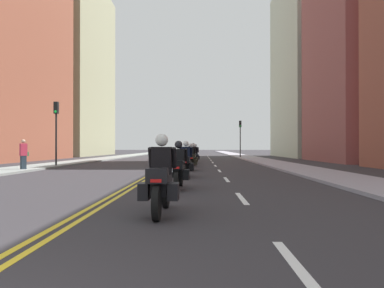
{
  "coord_description": "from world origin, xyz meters",
  "views": [
    {
      "loc": [
        2.37,
        -2.46,
        1.37
      ],
      "look_at": [
        1.69,
        29.92,
        1.61
      ],
      "focal_mm": 36.6,
      "sensor_mm": 36.0,
      "label": 1
    }
  ],
  "objects_px": {
    "motorcycle_4": "(193,157)",
    "motorcycle_7": "(194,154)",
    "motorcycle_1": "(178,169)",
    "pedestrian_1": "(23,155)",
    "motorcycle_3": "(190,159)",
    "traffic_light_near": "(56,122)",
    "traffic_light_far": "(240,132)",
    "motorcycle_2": "(186,163)",
    "motorcycle_0": "(161,182)",
    "motorcycle_5": "(195,156)",
    "motorcycle_6": "(195,154)"
  },
  "relations": [
    {
      "from": "motorcycle_0",
      "to": "traffic_light_near",
      "type": "height_order",
      "value": "traffic_light_near"
    },
    {
      "from": "motorcycle_5",
      "to": "motorcycle_6",
      "type": "bearing_deg",
      "value": 92.88
    },
    {
      "from": "motorcycle_1",
      "to": "pedestrian_1",
      "type": "relative_size",
      "value": 1.22
    },
    {
      "from": "motorcycle_5",
      "to": "motorcycle_7",
      "type": "distance_m",
      "value": 9.82
    },
    {
      "from": "traffic_light_far",
      "to": "motorcycle_0",
      "type": "bearing_deg",
      "value": -98.06
    },
    {
      "from": "motorcycle_4",
      "to": "motorcycle_5",
      "type": "relative_size",
      "value": 1.0
    },
    {
      "from": "motorcycle_6",
      "to": "traffic_light_near",
      "type": "height_order",
      "value": "traffic_light_near"
    },
    {
      "from": "motorcycle_4",
      "to": "traffic_light_near",
      "type": "xyz_separation_m",
      "value": [
        -9.21,
        -1.51,
        2.39
      ]
    },
    {
      "from": "traffic_light_near",
      "to": "traffic_light_far",
      "type": "relative_size",
      "value": 0.95
    },
    {
      "from": "motorcycle_7",
      "to": "pedestrian_1",
      "type": "height_order",
      "value": "pedestrian_1"
    },
    {
      "from": "motorcycle_3",
      "to": "motorcycle_1",
      "type": "bearing_deg",
      "value": -94.05
    },
    {
      "from": "motorcycle_0",
      "to": "pedestrian_1",
      "type": "xyz_separation_m",
      "value": [
        -9.18,
        13.97,
        0.26
      ]
    },
    {
      "from": "motorcycle_5",
      "to": "traffic_light_far",
      "type": "xyz_separation_m",
      "value": [
        5.39,
        15.89,
        2.54
      ]
    },
    {
      "from": "motorcycle_1",
      "to": "motorcycle_5",
      "type": "bearing_deg",
      "value": 90.97
    },
    {
      "from": "motorcycle_1",
      "to": "motorcycle_3",
      "type": "xyz_separation_m",
      "value": [
        0.14,
        10.02,
        0.01
      ]
    },
    {
      "from": "motorcycle_0",
      "to": "motorcycle_6",
      "type": "xyz_separation_m",
      "value": [
        0.29,
        29.34,
        -0.01
      ]
    },
    {
      "from": "traffic_light_far",
      "to": "motorcycle_1",
      "type": "bearing_deg",
      "value": -99.04
    },
    {
      "from": "motorcycle_4",
      "to": "motorcycle_7",
      "type": "bearing_deg",
      "value": 93.9
    },
    {
      "from": "motorcycle_3",
      "to": "pedestrian_1",
      "type": "height_order",
      "value": "pedestrian_1"
    },
    {
      "from": "motorcycle_4",
      "to": "pedestrian_1",
      "type": "relative_size",
      "value": 1.25
    },
    {
      "from": "motorcycle_5",
      "to": "pedestrian_1",
      "type": "distance_m",
      "value": 14.48
    },
    {
      "from": "motorcycle_1",
      "to": "motorcycle_4",
      "type": "xyz_separation_m",
      "value": [
        0.21,
        14.88,
        0.03
      ]
    },
    {
      "from": "motorcycle_3",
      "to": "traffic_light_near",
      "type": "distance_m",
      "value": 10.03
    },
    {
      "from": "motorcycle_5",
      "to": "traffic_light_near",
      "type": "relative_size",
      "value": 0.51
    },
    {
      "from": "motorcycle_7",
      "to": "traffic_light_far",
      "type": "height_order",
      "value": "traffic_light_far"
    },
    {
      "from": "motorcycle_3",
      "to": "motorcycle_6",
      "type": "relative_size",
      "value": 0.98
    },
    {
      "from": "motorcycle_3",
      "to": "traffic_light_near",
      "type": "height_order",
      "value": "traffic_light_near"
    },
    {
      "from": "motorcycle_5",
      "to": "motorcycle_6",
      "type": "relative_size",
      "value": 0.98
    },
    {
      "from": "pedestrian_1",
      "to": "motorcycle_1",
      "type": "bearing_deg",
      "value": -93.24
    },
    {
      "from": "motorcycle_6",
      "to": "motorcycle_7",
      "type": "distance_m",
      "value": 5.33
    },
    {
      "from": "motorcycle_4",
      "to": "traffic_light_far",
      "type": "relative_size",
      "value": 0.48
    },
    {
      "from": "motorcycle_2",
      "to": "motorcycle_5",
      "type": "distance_m",
      "value": 15.09
    },
    {
      "from": "motorcycle_6",
      "to": "traffic_light_near",
      "type": "bearing_deg",
      "value": -128.75
    },
    {
      "from": "motorcycle_3",
      "to": "motorcycle_5",
      "type": "bearing_deg",
      "value": 85.79
    },
    {
      "from": "motorcycle_7",
      "to": "motorcycle_4",
      "type": "bearing_deg",
      "value": -92.08
    },
    {
      "from": "motorcycle_1",
      "to": "motorcycle_5",
      "type": "distance_m",
      "value": 19.94
    },
    {
      "from": "motorcycle_3",
      "to": "motorcycle_6",
      "type": "bearing_deg",
      "value": 86.46
    },
    {
      "from": "motorcycle_0",
      "to": "motorcycle_1",
      "type": "relative_size",
      "value": 1.03
    },
    {
      "from": "motorcycle_4",
      "to": "motorcycle_7",
      "type": "xyz_separation_m",
      "value": [
        -0.13,
        14.88,
        -0.02
      ]
    },
    {
      "from": "motorcycle_1",
      "to": "motorcycle_2",
      "type": "bearing_deg",
      "value": 91.11
    },
    {
      "from": "motorcycle_1",
      "to": "traffic_light_far",
      "type": "relative_size",
      "value": 0.47
    },
    {
      "from": "motorcycle_0",
      "to": "motorcycle_3",
      "type": "height_order",
      "value": "motorcycle_0"
    },
    {
      "from": "motorcycle_0",
      "to": "motorcycle_3",
      "type": "xyz_separation_m",
      "value": [
        0.21,
        14.93,
        -0.02
      ]
    },
    {
      "from": "motorcycle_1",
      "to": "motorcycle_0",
      "type": "bearing_deg",
      "value": -88.99
    },
    {
      "from": "motorcycle_0",
      "to": "motorcycle_5",
      "type": "xyz_separation_m",
      "value": [
        0.38,
        24.85,
        -0.02
      ]
    },
    {
      "from": "motorcycle_1",
      "to": "motorcycle_2",
      "type": "height_order",
      "value": "motorcycle_2"
    },
    {
      "from": "motorcycle_4",
      "to": "motorcycle_7",
      "type": "height_order",
      "value": "motorcycle_4"
    },
    {
      "from": "motorcycle_2",
      "to": "traffic_light_far",
      "type": "relative_size",
      "value": 0.47
    },
    {
      "from": "motorcycle_7",
      "to": "pedestrian_1",
      "type": "distance_m",
      "value": 22.71
    },
    {
      "from": "motorcycle_3",
      "to": "motorcycle_7",
      "type": "bearing_deg",
      "value": 86.92
    }
  ]
}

